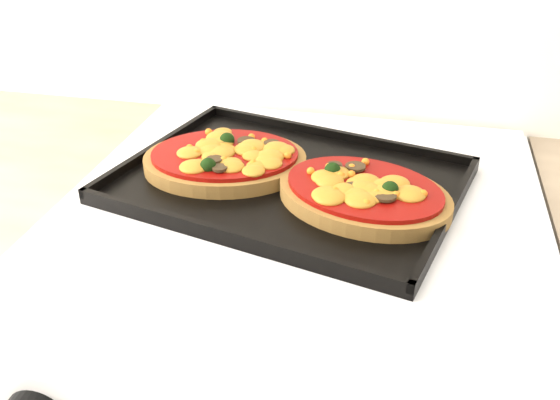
% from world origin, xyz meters
% --- Properties ---
extents(baking_tray, '(0.48, 0.40, 0.02)m').
position_xyz_m(baking_tray, '(-0.03, 1.74, 0.92)').
color(baking_tray, black).
rests_on(baking_tray, stove).
extents(pizza_left, '(0.25, 0.21, 0.03)m').
position_xyz_m(pizza_left, '(-0.12, 1.75, 0.94)').
color(pizza_left, olive).
rests_on(pizza_left, baking_tray).
extents(pizza_right, '(0.26, 0.22, 0.03)m').
position_xyz_m(pizza_right, '(0.07, 1.70, 0.94)').
color(pizza_right, olive).
rests_on(pizza_right, baking_tray).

